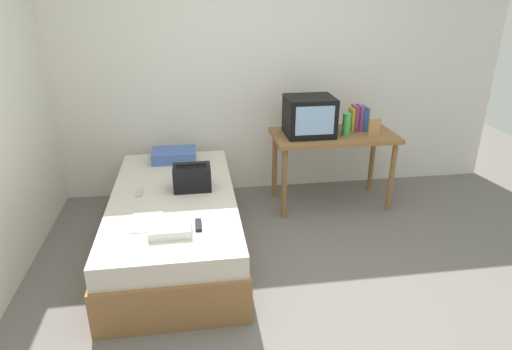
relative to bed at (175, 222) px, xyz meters
name	(u,v)px	position (x,y,z in m)	size (l,w,h in m)	color
ground_plane	(295,302)	(0.82, -0.82, -0.24)	(8.00, 8.00, 0.00)	slate
wall_back	(254,65)	(0.82, 1.18, 1.06)	(5.20, 0.10, 2.60)	silver
bed	(175,222)	(0.00, 0.00, 0.00)	(1.00, 2.00, 0.49)	olive
desk	(333,143)	(1.51, 0.64, 0.39)	(1.16, 0.60, 0.73)	olive
tv	(309,116)	(1.26, 0.64, 0.67)	(0.44, 0.39, 0.36)	black
water_bottle	(346,124)	(1.60, 0.57, 0.59)	(0.08, 0.08, 0.21)	green
book_row	(358,118)	(1.78, 0.73, 0.60)	(0.16, 0.17, 0.24)	gold
picture_frame	(374,127)	(1.86, 0.52, 0.57)	(0.11, 0.02, 0.16)	#B27F4C
pillow	(174,155)	(0.00, 0.76, 0.30)	(0.41, 0.29, 0.10)	#4766AD
handbag	(192,177)	(0.16, 0.08, 0.35)	(0.30, 0.20, 0.22)	black
magazine	(147,222)	(-0.17, -0.44, 0.25)	(0.21, 0.29, 0.01)	white
remote_dark	(198,225)	(0.19, -0.54, 0.26)	(0.04, 0.16, 0.02)	black
remote_silver	(139,192)	(-0.26, 0.06, 0.26)	(0.04, 0.14, 0.02)	#B7B7BC
folded_towel	(170,229)	(0.00, -0.60, 0.28)	(0.28, 0.22, 0.06)	white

